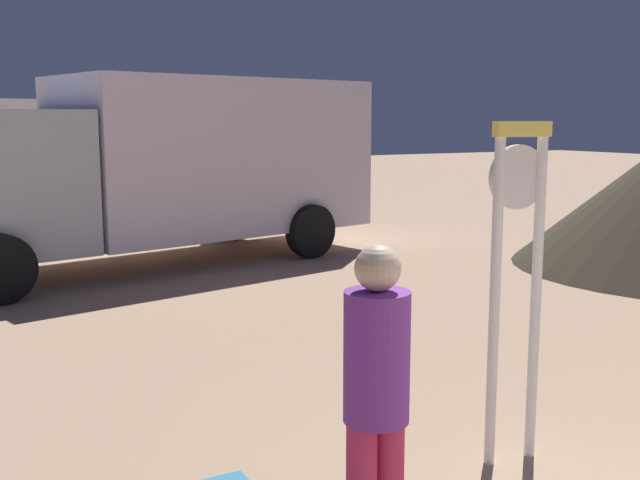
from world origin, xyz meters
TOP-DOWN VIEW (x-y plane):
  - standing_clock at (0.18, 2.35)m, footprint 0.43×0.14m
  - person_near_clock at (-1.38, 1.65)m, footprint 0.33×0.33m
  - box_truck_near at (0.71, 10.74)m, footprint 7.37×3.88m

SIDE VIEW (x-z plane):
  - person_near_clock at x=-1.38m, z-range 0.10..1.83m
  - standing_clock at x=0.18m, z-range 0.26..2.57m
  - box_truck_near at x=0.71m, z-range 0.15..3.12m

